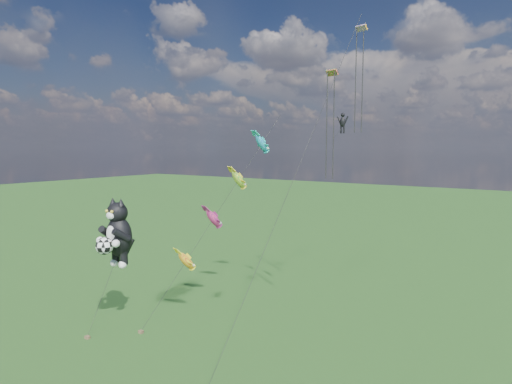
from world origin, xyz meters
The scene contains 4 objects.
ground centered at (0.00, 0.00, 0.00)m, with size 300.00×300.00×0.00m, color #0F370D.
cat_kite_rig centered at (5.90, 0.40, 8.17)m, with size 2.64×4.25×11.05m.
fish_windsock_rig centered at (10.30, 9.29, 10.32)m, with size 4.22×15.46×18.44m.
parafoil_rig centered at (20.52, 11.65, 17.98)m, with size 3.72×17.32×26.29m.
Camera 1 is at (34.79, -21.69, 15.15)m, focal length 30.00 mm.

